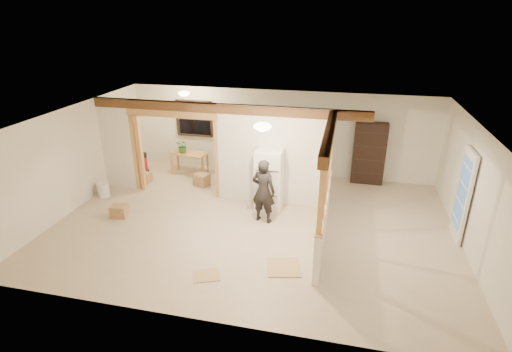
% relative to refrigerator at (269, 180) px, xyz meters
% --- Properties ---
extents(floor, '(9.00, 6.50, 0.01)m').
position_rel_refrigerator_xyz_m(floor, '(-0.19, -0.83, -0.77)').
color(floor, '#C1AC90').
rests_on(floor, ground).
extents(ceiling, '(9.00, 6.50, 0.01)m').
position_rel_refrigerator_xyz_m(ceiling, '(-0.19, -0.83, 1.73)').
color(ceiling, white).
extents(wall_back, '(9.00, 0.01, 2.50)m').
position_rel_refrigerator_xyz_m(wall_back, '(-0.19, 2.42, 0.48)').
color(wall_back, silver).
rests_on(wall_back, floor).
extents(wall_front, '(9.00, 0.01, 2.50)m').
position_rel_refrigerator_xyz_m(wall_front, '(-0.19, -4.08, 0.48)').
color(wall_front, silver).
rests_on(wall_front, floor).
extents(wall_left, '(0.01, 6.50, 2.50)m').
position_rel_refrigerator_xyz_m(wall_left, '(-4.69, -0.83, 0.48)').
color(wall_left, silver).
rests_on(wall_left, floor).
extents(wall_right, '(0.01, 6.50, 2.50)m').
position_rel_refrigerator_xyz_m(wall_right, '(4.31, -0.83, 0.48)').
color(wall_right, silver).
rests_on(wall_right, floor).
extents(partition_left_stub, '(0.90, 0.12, 2.50)m').
position_rel_refrigerator_xyz_m(partition_left_stub, '(-4.24, 0.37, 0.48)').
color(partition_left_stub, white).
rests_on(partition_left_stub, floor).
extents(partition_center, '(2.80, 0.12, 2.50)m').
position_rel_refrigerator_xyz_m(partition_center, '(0.01, 0.37, 0.48)').
color(partition_center, white).
rests_on(partition_center, floor).
extents(doorway_frame, '(2.46, 0.14, 2.20)m').
position_rel_refrigerator_xyz_m(doorway_frame, '(-2.59, 0.37, 0.33)').
color(doorway_frame, tan).
rests_on(doorway_frame, floor).
extents(header_beam_back, '(7.00, 0.18, 0.22)m').
position_rel_refrigerator_xyz_m(header_beam_back, '(-1.19, 0.37, 1.61)').
color(header_beam_back, brown).
rests_on(header_beam_back, ceiling).
extents(header_beam_right, '(0.18, 3.30, 0.22)m').
position_rel_refrigerator_xyz_m(header_beam_right, '(1.41, -1.23, 1.61)').
color(header_beam_right, brown).
rests_on(header_beam_right, ceiling).
extents(pony_wall, '(0.12, 3.20, 1.00)m').
position_rel_refrigerator_xyz_m(pony_wall, '(1.41, -1.23, -0.27)').
color(pony_wall, white).
rests_on(pony_wall, floor).
extents(stud_partition, '(0.14, 3.20, 1.32)m').
position_rel_refrigerator_xyz_m(stud_partition, '(1.41, -1.23, 0.89)').
color(stud_partition, tan).
rests_on(stud_partition, pony_wall).
extents(window_back, '(1.12, 0.10, 1.10)m').
position_rel_refrigerator_xyz_m(window_back, '(-2.79, 2.34, 0.78)').
color(window_back, black).
rests_on(window_back, wall_back).
extents(french_door, '(0.12, 0.86, 2.00)m').
position_rel_refrigerator_xyz_m(french_door, '(4.23, -0.43, 0.23)').
color(french_door, white).
rests_on(french_door, floor).
extents(ceiling_dome_main, '(0.36, 0.36, 0.16)m').
position_rel_refrigerator_xyz_m(ceiling_dome_main, '(0.11, -1.33, 1.71)').
color(ceiling_dome_main, '#FFEABF').
rests_on(ceiling_dome_main, ceiling).
extents(ceiling_dome_util, '(0.32, 0.32, 0.14)m').
position_rel_refrigerator_xyz_m(ceiling_dome_util, '(-2.69, 1.47, 1.71)').
color(ceiling_dome_util, '#FFEABF').
rests_on(ceiling_dome_util, ceiling).
extents(hanging_bulb, '(0.07, 0.07, 0.07)m').
position_rel_refrigerator_xyz_m(hanging_bulb, '(-2.19, 0.77, 1.41)').
color(hanging_bulb, '#FFD88C').
rests_on(hanging_bulb, ceiling).
extents(refrigerator, '(0.63, 0.62, 1.54)m').
position_rel_refrigerator_xyz_m(refrigerator, '(0.00, 0.00, 0.00)').
color(refrigerator, white).
rests_on(refrigerator, floor).
extents(woman, '(0.62, 0.46, 1.53)m').
position_rel_refrigerator_xyz_m(woman, '(-0.00, -0.67, -0.00)').
color(woman, black).
rests_on(woman, floor).
extents(work_table, '(1.14, 0.73, 0.66)m').
position_rel_refrigerator_xyz_m(work_table, '(-2.77, 1.72, -0.44)').
color(work_table, tan).
rests_on(work_table, floor).
extents(potted_plant, '(0.44, 0.40, 0.41)m').
position_rel_refrigerator_xyz_m(potted_plant, '(-2.95, 1.69, 0.10)').
color(potted_plant, '#2C6A2F').
rests_on(potted_plant, work_table).
extents(shop_vac, '(0.53, 0.53, 0.59)m').
position_rel_refrigerator_xyz_m(shop_vac, '(-4.28, 1.49, -0.47)').
color(shop_vac, maroon).
rests_on(shop_vac, floor).
extents(bookshelf, '(0.88, 0.29, 1.77)m').
position_rel_refrigerator_xyz_m(bookshelf, '(2.41, 2.20, 0.12)').
color(bookshelf, black).
rests_on(bookshelf, floor).
extents(bucket, '(0.33, 0.33, 0.39)m').
position_rel_refrigerator_xyz_m(bucket, '(-4.41, -0.32, -0.58)').
color(bucket, silver).
rests_on(bucket, floor).
extents(box_util_a, '(0.48, 0.45, 0.33)m').
position_rel_refrigerator_xyz_m(box_util_a, '(-2.13, 0.98, -0.60)').
color(box_util_a, '#A67B50').
rests_on(box_util_a, floor).
extents(box_util_b, '(0.32, 0.32, 0.28)m').
position_rel_refrigerator_xyz_m(box_util_b, '(-3.78, 0.80, -0.63)').
color(box_util_b, '#A67B50').
rests_on(box_util_b, floor).
extents(box_front, '(0.40, 0.35, 0.30)m').
position_rel_refrigerator_xyz_m(box_front, '(-3.40, -1.26, -0.62)').
color(box_front, '#A67B50').
rests_on(box_front, floor).
extents(floor_panel_near, '(0.76, 0.76, 0.02)m').
position_rel_refrigerator_xyz_m(floor_panel_near, '(0.77, -2.40, -0.76)').
color(floor_panel_near, tan).
rests_on(floor_panel_near, floor).
extents(floor_panel_far, '(0.61, 0.56, 0.02)m').
position_rel_refrigerator_xyz_m(floor_panel_far, '(-0.60, -2.97, -0.76)').
color(floor_panel_far, tan).
rests_on(floor_panel_far, floor).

